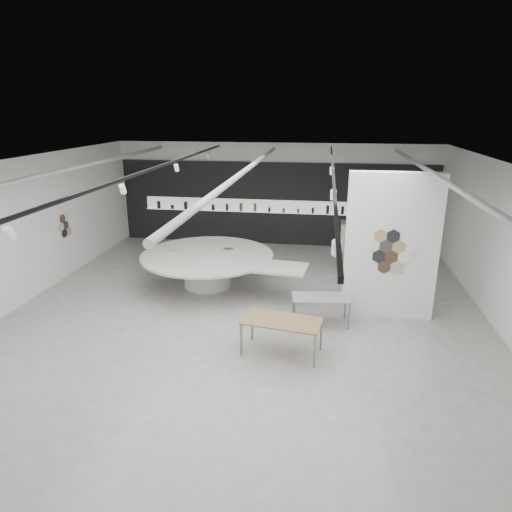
# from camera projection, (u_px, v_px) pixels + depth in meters

# --- Properties ---
(room) EXTENTS (12.02, 14.02, 3.82)m
(room) POSITION_uv_depth(u_px,v_px,m) (238.00, 241.00, 10.52)
(room) COLOR #A39F9A
(room) RESTS_ON ground
(back_wall_display) EXTENTS (11.80, 0.27, 3.10)m
(back_wall_display) POSITION_uv_depth(u_px,v_px,m) (273.00, 204.00, 17.21)
(back_wall_display) COLOR black
(back_wall_display) RESTS_ON ground
(partition_column) EXTENTS (2.20, 0.38, 3.60)m
(partition_column) POSITION_uv_depth(u_px,v_px,m) (391.00, 247.00, 11.04)
(partition_column) COLOR white
(partition_column) RESTS_ON ground
(display_island) EXTENTS (5.09, 4.25, 0.98)m
(display_island) POSITION_uv_depth(u_px,v_px,m) (210.00, 265.00, 13.26)
(display_island) COLOR white
(display_island) RESTS_ON ground
(sample_table_wood) EXTENTS (1.75, 1.07, 0.77)m
(sample_table_wood) POSITION_uv_depth(u_px,v_px,m) (282.00, 323.00, 9.56)
(sample_table_wood) COLOR olive
(sample_table_wood) RESTS_ON ground
(sample_table_stone) EXTENTS (1.43, 0.83, 0.70)m
(sample_table_stone) POSITION_uv_depth(u_px,v_px,m) (321.00, 299.00, 10.92)
(sample_table_stone) COLOR gray
(sample_table_stone) RESTS_ON ground
(kitchen_counter) EXTENTS (1.87, 0.78, 1.45)m
(kitchen_counter) POSITION_uv_depth(u_px,v_px,m) (365.00, 237.00, 16.66)
(kitchen_counter) COLOR white
(kitchen_counter) RESTS_ON ground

